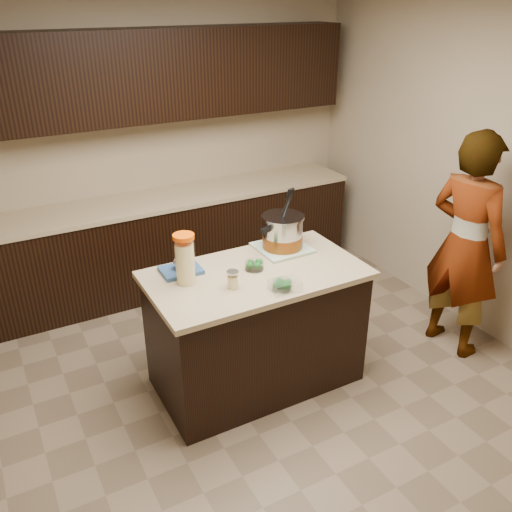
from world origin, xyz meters
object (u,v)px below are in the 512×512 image
Objects in this scene: island at (256,328)px; lemonade_pitcher at (185,261)px; person at (466,245)px; stock_pot at (283,234)px.

lemonade_pitcher is (-0.46, 0.09, 0.60)m from island.
island is 1.70m from person.
person reaches higher than island.
stock_pot reaches higher than lemonade_pitcher.
stock_pot is 1.32× the size of lemonade_pitcher.
stock_pot is 1.39m from person.
person reaches higher than lemonade_pitcher.
island is at bearing -11.11° from lemonade_pitcher.
lemonade_pitcher is at bearing 168.89° from island.
island is 0.70m from stock_pot.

